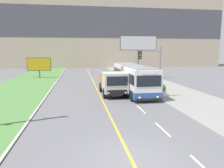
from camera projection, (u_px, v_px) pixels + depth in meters
The scene contains 12 objects.
ground_plane at pixel (130, 158), 9.66m from camera, with size 300.00×300.00×0.00m, color slate.
lane_marking_centre at pixel (126, 133), 12.55m from camera, with size 2.88×140.00×0.01m.
apartment_block_background at pixel (85, 26), 62.73m from camera, with size 80.00×8.04×23.71m.
city_bus at pixel (133, 78), 25.03m from camera, with size 2.72×11.74×3.07m.
dump_truck at pixel (114, 84), 22.85m from camera, with size 2.48×6.49×2.54m.
car_distant at pixel (118, 75), 36.07m from camera, with size 1.80×4.30×1.45m.
traffic_light_mast at pixel (153, 66), 21.27m from camera, with size 2.28×0.32×5.09m.
billboard_large at pixel (138, 45), 35.73m from camera, with size 6.11×0.24×7.15m.
billboard_small at pixel (39, 65), 38.01m from camera, with size 4.05×0.24×3.55m.
planter_round_near at pixel (162, 91), 22.75m from camera, with size 1.02×1.02×1.18m.
planter_round_second at pixel (150, 85), 26.31m from camera, with size 1.08×1.08×1.19m.
planter_round_third at pixel (141, 81), 29.89m from camera, with size 1.07×1.07×1.18m.
Camera 1 is at (-2.18, -8.84, 4.67)m, focal length 35.00 mm.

